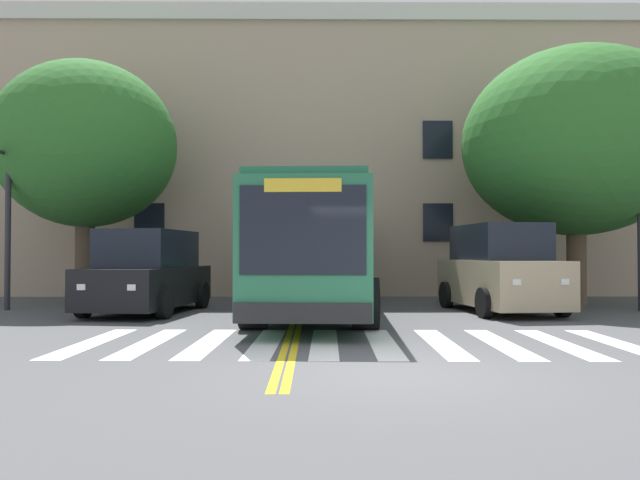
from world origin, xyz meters
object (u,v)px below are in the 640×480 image
at_px(car_navy_behind_bus, 334,266).
at_px(street_tree_curbside_large, 575,142).
at_px(street_tree_curbside_small, 86,145).
at_px(car_black_near_lane, 148,274).
at_px(city_bus, 317,249).
at_px(car_tan_far_lane, 499,271).

height_order(car_navy_behind_bus, street_tree_curbside_large, street_tree_curbside_large).
bearing_deg(street_tree_curbside_small, car_black_near_lane, -45.73).
relative_size(city_bus, car_tan_far_lane, 2.41).
relative_size(car_tan_far_lane, street_tree_curbside_large, 0.52).
distance_m(car_tan_far_lane, street_tree_curbside_large, 5.30).
height_order(city_bus, car_navy_behind_bus, city_bus).
bearing_deg(car_navy_behind_bus, street_tree_curbside_small, -139.82).
height_order(city_bus, car_tan_far_lane, city_bus).
height_order(city_bus, street_tree_curbside_small, street_tree_curbside_small).
height_order(car_tan_far_lane, street_tree_curbside_small, street_tree_curbside_small).
bearing_deg(street_tree_curbside_large, car_black_near_lane, -170.23).
xyz_separation_m(car_black_near_lane, street_tree_curbside_small, (-2.73, 2.80, 3.95)).
bearing_deg(city_bus, car_black_near_lane, 179.96).
xyz_separation_m(car_black_near_lane, street_tree_curbside_large, (12.48, 2.15, 3.95)).
height_order(city_bus, car_black_near_lane, city_bus).
height_order(car_black_near_lane, car_navy_behind_bus, car_navy_behind_bus).
relative_size(city_bus, street_tree_curbside_small, 1.53).
relative_size(car_tan_far_lane, car_navy_behind_bus, 0.95).
height_order(car_tan_far_lane, street_tree_curbside_large, street_tree_curbside_large).
distance_m(car_black_near_lane, car_navy_behind_bus, 10.95).
bearing_deg(car_black_near_lane, city_bus, -0.04).
distance_m(city_bus, car_black_near_lane, 4.59).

